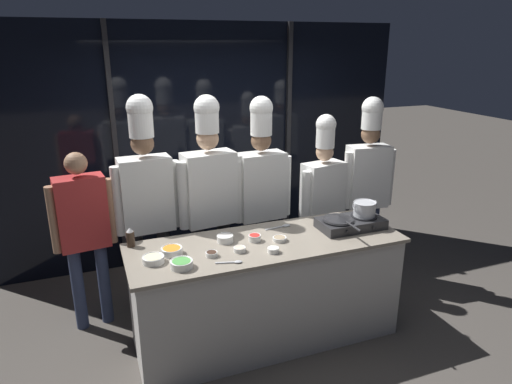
{
  "coord_description": "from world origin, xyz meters",
  "views": [
    {
      "loc": [
        -1.31,
        -3.17,
        2.48
      ],
      "look_at": [
        0.0,
        0.25,
        1.27
      ],
      "focal_mm": 32.0,
      "sensor_mm": 36.0,
      "label": 1
    }
  ],
  "objects": [
    {
      "name": "prep_bowl_scallions",
      "position": [
        -0.75,
        -0.21,
        0.95
      ],
      "size": [
        0.17,
        0.17,
        0.06
      ],
      "color": "white",
      "rests_on": "demo_counter"
    },
    {
      "name": "prep_bowl_bell_pepper",
      "position": [
        -0.09,
        0.04,
        0.95
      ],
      "size": [
        0.11,
        0.11,
        0.05
      ],
      "color": "white",
      "rests_on": "demo_counter"
    },
    {
      "name": "ground_plane",
      "position": [
        0.0,
        0.0,
        0.0
      ],
      "size": [
        24.0,
        24.0,
        0.0
      ],
      "primitive_type": "plane",
      "color": "#47423D"
    },
    {
      "name": "stock_pot",
      "position": [
        0.93,
        -0.0,
        1.09
      ],
      "size": [
        0.22,
        0.2,
        0.13
      ],
      "color": "#B7BABF",
      "rests_on": "portable_stove"
    },
    {
      "name": "chef_head",
      "position": [
        -0.84,
        0.79,
        1.2
      ],
      "size": [
        0.6,
        0.26,
        2.07
      ],
      "rotation": [
        0.0,
        0.0,
        3.2
      ],
      "color": "#232326",
      "rests_on": "ground_plane"
    },
    {
      "name": "prep_bowl_chicken",
      "position": [
        -0.27,
        -0.1,
        0.94
      ],
      "size": [
        0.1,
        0.1,
        0.04
      ],
      "color": "white",
      "rests_on": "demo_counter"
    },
    {
      "name": "serving_spoon_slotted",
      "position": [
        0.25,
        0.23,
        0.93
      ],
      "size": [
        0.25,
        0.06,
        0.02
      ],
      "color": "#B2B5BA",
      "rests_on": "demo_counter"
    },
    {
      "name": "prep_bowl_noodles",
      "position": [
        -0.93,
        -0.05,
        0.95
      ],
      "size": [
        0.17,
        0.17,
        0.05
      ],
      "color": "white",
      "rests_on": "demo_counter"
    },
    {
      "name": "window_wall_back",
      "position": [
        0.0,
        1.84,
        1.35
      ],
      "size": [
        4.75,
        0.09,
        2.7
      ],
      "color": "black",
      "rests_on": "ground_plane"
    },
    {
      "name": "serving_spoon_solid",
      "position": [
        -0.38,
        -0.27,
        0.93
      ],
      "size": [
        0.2,
        0.08,
        0.02
      ],
      "color": "#B2B5BA",
      "rests_on": "demo_counter"
    },
    {
      "name": "person_guest",
      "position": [
        -1.4,
        0.75,
        0.99
      ],
      "size": [
        0.53,
        0.26,
        1.62
      ],
      "rotation": [
        0.0,
        0.0,
        3.27
      ],
      "color": "#2D3856",
      "rests_on": "ground_plane"
    },
    {
      "name": "squeeze_bottle_soy",
      "position": [
        -1.05,
        0.3,
        1.0
      ],
      "size": [
        0.07,
        0.07,
        0.16
      ],
      "color": "#332319",
      "rests_on": "demo_counter"
    },
    {
      "name": "prep_bowl_mushrooms",
      "position": [
        0.1,
        -0.03,
        0.94
      ],
      "size": [
        0.12,
        0.12,
        0.03
      ],
      "color": "white",
      "rests_on": "demo_counter"
    },
    {
      "name": "prep_bowl_soy_glaze",
      "position": [
        -0.5,
        -0.1,
        0.94
      ],
      "size": [
        0.09,
        0.09,
        0.04
      ],
      "color": "white",
      "rests_on": "demo_counter"
    },
    {
      "name": "chef_line",
      "position": [
        0.25,
        0.78,
        1.15
      ],
      "size": [
        0.61,
        0.27,
        2.01
      ],
      "rotation": [
        0.0,
        0.0,
        3.2
      ],
      "color": "#232326",
      "rests_on": "ground_plane"
    },
    {
      "name": "prep_bowl_rice",
      "position": [
        -0.32,
        0.11,
        0.96
      ],
      "size": [
        0.14,
        0.14,
        0.06
      ],
      "color": "white",
      "rests_on": "demo_counter"
    },
    {
      "name": "frying_pan",
      "position": [
        0.66,
        -0.01,
        1.04
      ],
      "size": [
        0.28,
        0.49,
        0.04
      ],
      "color": "#232326",
      "rests_on": "portable_stove"
    },
    {
      "name": "chef_sous",
      "position": [
        -0.27,
        0.75,
        1.18
      ],
      "size": [
        0.63,
        0.3,
        2.05
      ],
      "rotation": [
        0.0,
        0.0,
        3.26
      ],
      "color": "#232326",
      "rests_on": "ground_plane"
    },
    {
      "name": "chef_pastry",
      "position": [
        0.9,
        0.7,
        1.03
      ],
      "size": [
        0.56,
        0.3,
        1.82
      ],
      "rotation": [
        0.0,
        0.0,
        3.32
      ],
      "color": "#2D3856",
      "rests_on": "ground_plane"
    },
    {
      "name": "prep_bowl_carrots",
      "position": [
        -0.78,
        0.04,
        0.95
      ],
      "size": [
        0.17,
        0.17,
        0.06
      ],
      "color": "white",
      "rests_on": "demo_counter"
    },
    {
      "name": "portable_stove",
      "position": [
        0.8,
        -0.0,
        0.97
      ],
      "size": [
        0.57,
        0.32,
        0.1
      ],
      "color": "#28282B",
      "rests_on": "demo_counter"
    },
    {
      "name": "demo_counter",
      "position": [
        0.0,
        0.0,
        0.46
      ],
      "size": [
        2.28,
        0.77,
        0.92
      ],
      "color": "beige",
      "rests_on": "ground_plane"
    },
    {
      "name": "prep_bowl_garlic",
      "position": [
        -0.03,
        -0.21,
        0.94
      ],
      "size": [
        0.09,
        0.09,
        0.04
      ],
      "color": "white",
      "rests_on": "demo_counter"
    },
    {
      "name": "chef_apprentice",
      "position": [
        1.43,
        0.7,
        1.15
      ],
      "size": [
        0.56,
        0.27,
        1.96
      ],
      "rotation": [
        0.0,
        0.0,
        3.03
      ],
      "color": "#2D3856",
      "rests_on": "ground_plane"
    }
  ]
}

